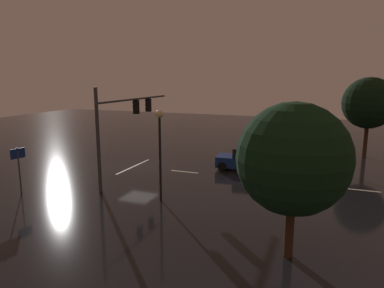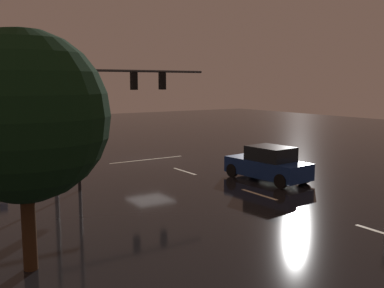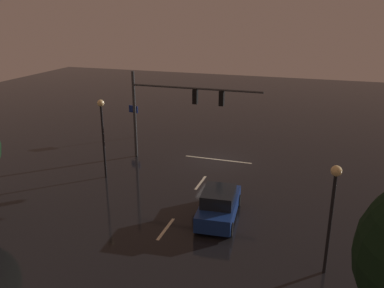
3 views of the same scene
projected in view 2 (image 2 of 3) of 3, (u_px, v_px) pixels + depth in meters
ground_plane at (150, 161)px, 27.34m from camera, size 80.00×80.00×0.00m
traffic_signal_assembly at (109, 91)px, 24.49m from camera, size 9.39×0.47×6.40m
lane_dash_far at (185, 171)px, 24.03m from camera, size 0.16×2.20×0.01m
lane_dash_mid at (259, 194)px, 19.06m from camera, size 0.16×2.20×0.01m
stop_bar at (147, 160)px, 27.66m from camera, size 5.00×0.16×0.01m
car_approaching at (268, 164)px, 21.74m from camera, size 2.24×4.49×1.70m
street_lamp_right_kerb at (77, 109)px, 19.26m from camera, size 0.44×0.44×5.21m
tree_right_near at (23, 117)px, 10.89m from camera, size 4.30×4.30×6.11m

